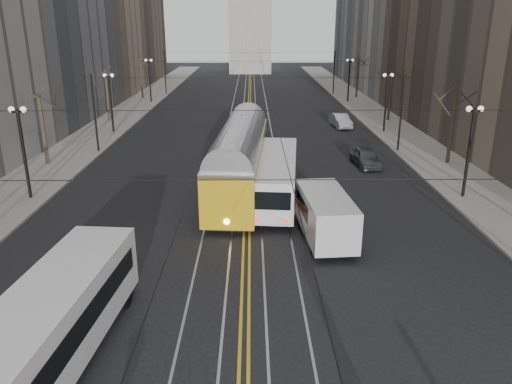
{
  "coord_description": "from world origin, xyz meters",
  "views": [
    {
      "loc": [
        0.28,
        -11.81,
        10.65
      ],
      "look_at": [
        0.48,
        10.57,
        3.0
      ],
      "focal_mm": 35.0,
      "sensor_mm": 36.0,
      "label": 1
    }
  ],
  "objects_px": {
    "transit_bus": "(41,344)",
    "rear_bus": "(276,179)",
    "sedan_grey": "(365,157)",
    "sedan_silver": "(340,121)",
    "streetcar": "(240,164)",
    "cargo_van": "(325,218)"
  },
  "relations": [
    {
      "from": "transit_bus",
      "to": "rear_bus",
      "type": "distance_m",
      "value": 18.54
    },
    {
      "from": "sedan_grey",
      "to": "sedan_silver",
      "type": "xyz_separation_m",
      "value": [
        0.61,
        15.04,
        -0.0
      ]
    },
    {
      "from": "streetcar",
      "to": "sedan_grey",
      "type": "distance_m",
      "value": 11.34
    },
    {
      "from": "transit_bus",
      "to": "cargo_van",
      "type": "relative_size",
      "value": 2.05
    },
    {
      "from": "rear_bus",
      "to": "sedan_grey",
      "type": "xyz_separation_m",
      "value": [
        7.31,
        7.83,
        -0.69
      ]
    },
    {
      "from": "streetcar",
      "to": "rear_bus",
      "type": "relative_size",
      "value": 1.43
    },
    {
      "from": "rear_bus",
      "to": "sedan_grey",
      "type": "distance_m",
      "value": 10.74
    },
    {
      "from": "transit_bus",
      "to": "sedan_grey",
      "type": "height_order",
      "value": "transit_bus"
    },
    {
      "from": "transit_bus",
      "to": "rear_bus",
      "type": "relative_size",
      "value": 1.07
    },
    {
      "from": "transit_bus",
      "to": "cargo_van",
      "type": "bearing_deg",
      "value": 51.35
    },
    {
      "from": "transit_bus",
      "to": "sedan_silver",
      "type": "xyz_separation_m",
      "value": [
        15.84,
        39.65,
        -0.72
      ]
    },
    {
      "from": "streetcar",
      "to": "cargo_van",
      "type": "xyz_separation_m",
      "value": [
        4.5,
        -8.06,
        -0.57
      ]
    },
    {
      "from": "cargo_van",
      "to": "sedan_grey",
      "type": "bearing_deg",
      "value": 65.32
    },
    {
      "from": "sedan_grey",
      "to": "rear_bus",
      "type": "bearing_deg",
      "value": -137.76
    },
    {
      "from": "sedan_silver",
      "to": "cargo_van",
      "type": "bearing_deg",
      "value": -107.97
    },
    {
      "from": "streetcar",
      "to": "cargo_van",
      "type": "relative_size",
      "value": 2.75
    },
    {
      "from": "transit_bus",
      "to": "streetcar",
      "type": "height_order",
      "value": "streetcar"
    },
    {
      "from": "transit_bus",
      "to": "sedan_grey",
      "type": "bearing_deg",
      "value": 63.2
    },
    {
      "from": "sedan_silver",
      "to": "streetcar",
      "type": "bearing_deg",
      "value": -122.81
    },
    {
      "from": "rear_bus",
      "to": "sedan_grey",
      "type": "bearing_deg",
      "value": 52.33
    },
    {
      "from": "cargo_van",
      "to": "sedan_silver",
      "type": "bearing_deg",
      "value": 74.24
    },
    {
      "from": "rear_bus",
      "to": "cargo_van",
      "type": "height_order",
      "value": "rear_bus"
    }
  ]
}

